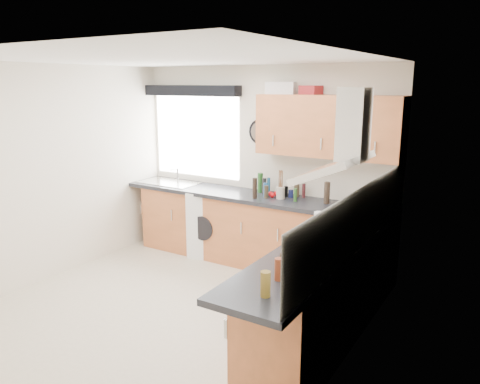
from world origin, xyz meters
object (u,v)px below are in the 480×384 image
Objects in this scene: extractor_hood at (343,146)px; washing_machine at (216,222)px; upper_cabinets at (328,126)px; oven at (325,292)px.

extractor_hood is 2.81m from washing_machine.
washing_machine is (-1.50, -0.10, -1.36)m from upper_cabinets.
oven is at bearing 180.00° from extractor_hood.
upper_cabinets reaches higher than oven.
washing_machine is at bearing 149.26° from oven.
oven is 0.96× the size of washing_machine.
washing_machine reaches higher than oven.
extractor_hood is (0.10, -0.00, 1.34)m from oven.
oven is at bearing -44.79° from washing_machine.
extractor_hood is 0.46× the size of upper_cabinets.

